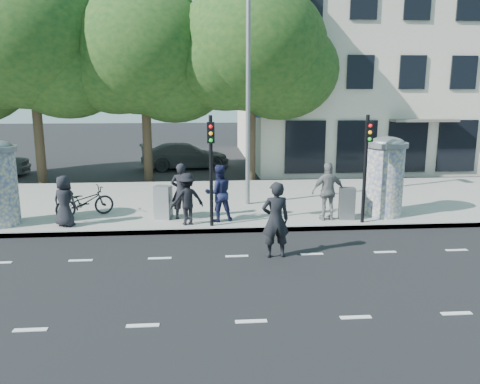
{
  "coord_description": "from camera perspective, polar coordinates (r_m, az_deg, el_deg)",
  "views": [
    {
      "loc": [
        -0.86,
        -10.2,
        4.16
      ],
      "look_at": [
        0.25,
        3.5,
        1.28
      ],
      "focal_mm": 35.0,
      "sensor_mm": 36.0,
      "label": 1
    }
  ],
  "objects": [
    {
      "name": "bicycle",
      "position": [
        16.39,
        -18.39,
        -1.13
      ],
      "size": [
        1.51,
        2.0,
        1.01
      ],
      "primitive_type": "imported",
      "rotation": [
        0.0,
        0.0,
        2.07
      ],
      "color": "black",
      "rests_on": "sidewalk"
    },
    {
      "name": "street_lamp",
      "position": [
        16.93,
        1.02,
        13.99
      ],
      "size": [
        0.25,
        0.93,
        8.0
      ],
      "color": "slate",
      "rests_on": "sidewalk"
    },
    {
      "name": "ground",
      "position": [
        11.05,
        0.16,
        -10.28
      ],
      "size": [
        120.0,
        120.0,
        0.0
      ],
      "primitive_type": "plane",
      "color": "black",
      "rests_on": "ground"
    },
    {
      "name": "ped_d",
      "position": [
        14.63,
        -6.48,
        -0.85
      ],
      "size": [
        1.18,
        0.89,
        1.63
      ],
      "primitive_type": "imported",
      "rotation": [
        0.0,
        0.0,
        3.44
      ],
      "color": "black",
      "rests_on": "sidewalk"
    },
    {
      "name": "ped_c",
      "position": [
        14.94,
        -2.6,
        -0.13
      ],
      "size": [
        1.02,
        0.86,
        1.83
      ],
      "primitive_type": "imported",
      "rotation": [
        0.0,
        0.0,
        3.35
      ],
      "color": "#1A1F43",
      "rests_on": "sidewalk"
    },
    {
      "name": "tree_mid_left",
      "position": [
        24.07,
        -24.17,
        16.43
      ],
      "size": [
        7.2,
        7.2,
        9.57
      ],
      "color": "#38281C",
      "rests_on": "ground"
    },
    {
      "name": "traffic_pole_near",
      "position": [
        14.13,
        -3.56,
        3.97
      ],
      "size": [
        0.22,
        0.31,
        3.4
      ],
      "color": "black",
      "rests_on": "sidewalk"
    },
    {
      "name": "sidewalk",
      "position": [
        18.19,
        -1.81,
        -1.14
      ],
      "size": [
        40.0,
        8.0,
        0.15
      ],
      "primitive_type": "cube",
      "color": "gray",
      "rests_on": "ground"
    },
    {
      "name": "traffic_pole_far",
      "position": [
        15.0,
        15.15,
        4.04
      ],
      "size": [
        0.22,
        0.31,
        3.4
      ],
      "color": "black",
      "rests_on": "sidewalk"
    },
    {
      "name": "lane_dash_far",
      "position": [
        12.35,
        -0.39,
        -7.83
      ],
      "size": [
        32.0,
        0.12,
        0.01
      ],
      "primitive_type": "cube",
      "color": "silver",
      "rests_on": "ground"
    },
    {
      "name": "lane_dash_near",
      "position": [
        9.06,
        1.37,
        -15.49
      ],
      "size": [
        32.0,
        0.12,
        0.01
      ],
      "primitive_type": "cube",
      "color": "silver",
      "rests_on": "ground"
    },
    {
      "name": "cabinet_left",
      "position": [
        15.47,
        -9.35,
        -1.26
      ],
      "size": [
        0.62,
        0.52,
        1.1
      ],
      "primitive_type": "cube",
      "rotation": [
        0.0,
        0.0,
        -0.31
      ],
      "color": "gray",
      "rests_on": "sidewalk"
    },
    {
      "name": "building",
      "position": [
        32.86,
        19.02,
        14.42
      ],
      "size": [
        20.3,
        15.85,
        12.0
      ],
      "color": "beige",
      "rests_on": "ground"
    },
    {
      "name": "tree_near_left",
      "position": [
        23.13,
        -11.66,
        16.33
      ],
      "size": [
        6.8,
        6.8,
        8.97
      ],
      "color": "#38281C",
      "rests_on": "ground"
    },
    {
      "name": "ped_b",
      "position": [
        15.26,
        -7.18,
        0.08
      ],
      "size": [
        0.73,
        0.54,
        1.85
      ],
      "primitive_type": "imported",
      "rotation": [
        0.0,
        0.0,
        2.99
      ],
      "color": "black",
      "rests_on": "sidewalk"
    },
    {
      "name": "man_road",
      "position": [
        12.07,
        4.35,
        -3.39
      ],
      "size": [
        0.76,
        0.54,
        1.99
      ],
      "primitive_type": "imported",
      "rotation": [
        0.0,
        0.0,
        3.23
      ],
      "color": "black",
      "rests_on": "ground"
    },
    {
      "name": "curb",
      "position": [
        14.37,
        -1.03,
        -4.68
      ],
      "size": [
        40.0,
        0.1,
        0.16
      ],
      "primitive_type": "cube",
      "color": "slate",
      "rests_on": "ground"
    },
    {
      "name": "ped_e",
      "position": [
        15.31,
        10.7,
        0.07
      ],
      "size": [
        1.17,
        0.75,
        1.88
      ],
      "primitive_type": "imported",
      "rotation": [
        0.0,
        0.0,
        3.26
      ],
      "color": "slate",
      "rests_on": "sidewalk"
    },
    {
      "name": "tree_center",
      "position": [
        22.73,
        1.4,
        17.27
      ],
      "size": [
        7.0,
        7.0,
        9.3
      ],
      "color": "#38281C",
      "rests_on": "ground"
    },
    {
      "name": "car_right",
      "position": [
        26.9,
        -6.7,
        4.43
      ],
      "size": [
        2.93,
        5.29,
        1.45
      ],
      "primitive_type": "imported",
      "rotation": [
        0.0,
        0.0,
        1.76
      ],
      "color": "#505357",
      "rests_on": "ground"
    },
    {
      "name": "cabinet_right",
      "position": [
        15.64,
        12.9,
        -1.36
      ],
      "size": [
        0.55,
        0.43,
        1.04
      ],
      "primitive_type": "cube",
      "rotation": [
        0.0,
        0.0,
        -0.16
      ],
      "color": "slate",
      "rests_on": "sidewalk"
    },
    {
      "name": "ad_column_right",
      "position": [
        16.3,
        17.26,
        2.04
      ],
      "size": [
        1.36,
        1.36,
        2.65
      ],
      "color": "beige",
      "rests_on": "sidewalk"
    },
    {
      "name": "ped_a",
      "position": [
        15.32,
        -20.6,
        -1.04
      ],
      "size": [
        0.9,
        0.74,
        1.59
      ],
      "primitive_type": "imported",
      "rotation": [
        0.0,
        0.0,
        2.79
      ],
      "color": "black",
      "rests_on": "sidewalk"
    }
  ]
}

